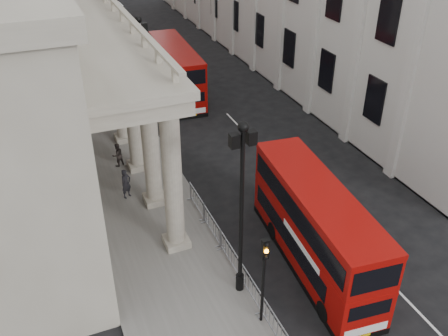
{
  "coord_description": "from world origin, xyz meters",
  "views": [
    {
      "loc": [
        -7.41,
        -10.88,
        16.41
      ],
      "look_at": [
        1.02,
        9.85,
        2.79
      ],
      "focal_mm": 40.0,
      "sensor_mm": 36.0,
      "label": 1
    }
  ],
  "objects_px": {
    "lamp_post_south": "(242,201)",
    "lamp_post_mid": "(143,71)",
    "pedestrian_a": "(126,184)",
    "lamp_post_north": "(99,13)",
    "bus_far": "(176,70)",
    "bus_near": "(315,226)",
    "traffic_light": "(264,266)",
    "pedestrian_c": "(105,119)",
    "pedestrian_b": "(117,155)"
  },
  "relations": [
    {
      "from": "pedestrian_b",
      "to": "pedestrian_c",
      "type": "bearing_deg",
      "value": -114.24
    },
    {
      "from": "lamp_post_mid",
      "to": "lamp_post_south",
      "type": "bearing_deg",
      "value": -90.0
    },
    {
      "from": "bus_far",
      "to": "pedestrian_c",
      "type": "relative_size",
      "value": 6.26
    },
    {
      "from": "lamp_post_south",
      "to": "pedestrian_a",
      "type": "distance_m",
      "value": 10.34
    },
    {
      "from": "bus_near",
      "to": "pedestrian_b",
      "type": "height_order",
      "value": "bus_near"
    },
    {
      "from": "pedestrian_c",
      "to": "pedestrian_b",
      "type": "bearing_deg",
      "value": -97.71
    },
    {
      "from": "lamp_post_mid",
      "to": "pedestrian_a",
      "type": "distance_m",
      "value": 8.51
    },
    {
      "from": "bus_near",
      "to": "bus_far",
      "type": "relative_size",
      "value": 1.02
    },
    {
      "from": "bus_far",
      "to": "lamp_post_mid",
      "type": "bearing_deg",
      "value": -120.07
    },
    {
      "from": "lamp_post_south",
      "to": "lamp_post_mid",
      "type": "height_order",
      "value": "same"
    },
    {
      "from": "traffic_light",
      "to": "pedestrian_a",
      "type": "bearing_deg",
      "value": 105.83
    },
    {
      "from": "lamp_post_south",
      "to": "pedestrian_a",
      "type": "xyz_separation_m",
      "value": [
        -3.05,
        9.08,
        -3.91
      ]
    },
    {
      "from": "traffic_light",
      "to": "bus_near",
      "type": "relative_size",
      "value": 0.43
    },
    {
      "from": "lamp_post_mid",
      "to": "bus_near",
      "type": "xyz_separation_m",
      "value": [
        3.96,
        -15.6,
        -2.71
      ]
    },
    {
      "from": "lamp_post_north",
      "to": "bus_far",
      "type": "relative_size",
      "value": 0.85
    },
    {
      "from": "bus_far",
      "to": "lamp_post_north",
      "type": "bearing_deg",
      "value": 116.73
    },
    {
      "from": "lamp_post_south",
      "to": "pedestrian_b",
      "type": "distance_m",
      "value": 13.62
    },
    {
      "from": "bus_near",
      "to": "bus_far",
      "type": "xyz_separation_m",
      "value": [
        0.24,
        22.02,
        -0.03
      ]
    },
    {
      "from": "bus_far",
      "to": "pedestrian_a",
      "type": "bearing_deg",
      "value": -115.41
    },
    {
      "from": "lamp_post_mid",
      "to": "pedestrian_b",
      "type": "xyz_separation_m",
      "value": [
        -2.79,
        -3.29,
        -4.02
      ]
    },
    {
      "from": "lamp_post_north",
      "to": "pedestrian_c",
      "type": "relative_size",
      "value": 5.35
    },
    {
      "from": "lamp_post_mid",
      "to": "lamp_post_north",
      "type": "distance_m",
      "value": 16.0
    },
    {
      "from": "pedestrian_b",
      "to": "pedestrian_a",
      "type": "bearing_deg",
      "value": 64.25
    },
    {
      "from": "lamp_post_mid",
      "to": "bus_near",
      "type": "height_order",
      "value": "lamp_post_mid"
    },
    {
      "from": "lamp_post_north",
      "to": "lamp_post_mid",
      "type": "bearing_deg",
      "value": -90.0
    },
    {
      "from": "lamp_post_mid",
      "to": "pedestrian_c",
      "type": "distance_m",
      "value": 5.21
    },
    {
      "from": "lamp_post_south",
      "to": "lamp_post_north",
      "type": "height_order",
      "value": "same"
    },
    {
      "from": "bus_far",
      "to": "lamp_post_south",
      "type": "bearing_deg",
      "value": -97.52
    },
    {
      "from": "bus_near",
      "to": "lamp_post_mid",
      "type": "bearing_deg",
      "value": 109.28
    },
    {
      "from": "lamp_post_north",
      "to": "pedestrian_c",
      "type": "xyz_separation_m",
      "value": [
        -2.56,
        -13.89,
        -4.01
      ]
    },
    {
      "from": "pedestrian_a",
      "to": "lamp_post_north",
      "type": "bearing_deg",
      "value": 53.1
    },
    {
      "from": "lamp_post_mid",
      "to": "lamp_post_north",
      "type": "bearing_deg",
      "value": 90.0
    },
    {
      "from": "lamp_post_mid",
      "to": "pedestrian_c",
      "type": "xyz_separation_m",
      "value": [
        -2.56,
        2.11,
        -4.01
      ]
    },
    {
      "from": "lamp_post_south",
      "to": "traffic_light",
      "type": "bearing_deg",
      "value": -87.16
    },
    {
      "from": "traffic_light",
      "to": "bus_far",
      "type": "bearing_deg",
      "value": 80.49
    },
    {
      "from": "lamp_post_mid",
      "to": "bus_far",
      "type": "bearing_deg",
      "value": 56.86
    },
    {
      "from": "bus_far",
      "to": "pedestrian_b",
      "type": "height_order",
      "value": "bus_far"
    },
    {
      "from": "lamp_post_mid",
      "to": "pedestrian_b",
      "type": "distance_m",
      "value": 5.89
    },
    {
      "from": "traffic_light",
      "to": "lamp_post_south",
      "type": "bearing_deg",
      "value": 92.84
    },
    {
      "from": "lamp_post_north",
      "to": "bus_far",
      "type": "xyz_separation_m",
      "value": [
        4.19,
        -9.57,
        -2.74
      ]
    },
    {
      "from": "bus_far",
      "to": "pedestrian_b",
      "type": "xyz_separation_m",
      "value": [
        -6.99,
        -9.71,
        -1.28
      ]
    },
    {
      "from": "lamp_post_mid",
      "to": "bus_near",
      "type": "relative_size",
      "value": 0.84
    },
    {
      "from": "lamp_post_north",
      "to": "pedestrian_b",
      "type": "relative_size",
      "value": 5.37
    },
    {
      "from": "lamp_post_south",
      "to": "bus_near",
      "type": "relative_size",
      "value": 0.84
    },
    {
      "from": "traffic_light",
      "to": "bus_far",
      "type": "height_order",
      "value": "traffic_light"
    },
    {
      "from": "traffic_light",
      "to": "pedestrian_c",
      "type": "xyz_separation_m",
      "value": [
        -2.66,
        20.13,
        -2.21
      ]
    },
    {
      "from": "lamp_post_south",
      "to": "pedestrian_b",
      "type": "xyz_separation_m",
      "value": [
        -2.79,
        12.71,
        -4.02
      ]
    },
    {
      "from": "bus_near",
      "to": "bus_far",
      "type": "height_order",
      "value": "bus_near"
    },
    {
      "from": "pedestrian_b",
      "to": "traffic_light",
      "type": "bearing_deg",
      "value": 79.34
    },
    {
      "from": "lamp_post_south",
      "to": "pedestrian_a",
      "type": "bearing_deg",
      "value": 108.54
    }
  ]
}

